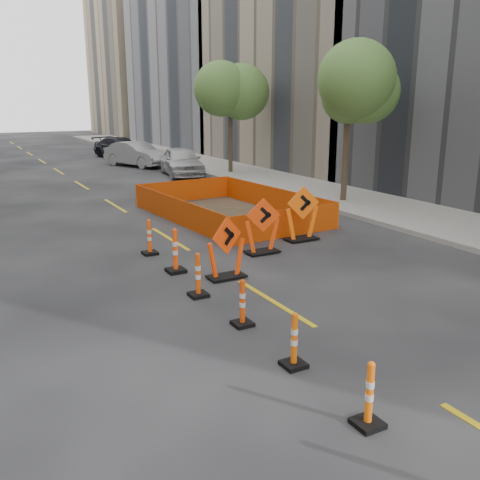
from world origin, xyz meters
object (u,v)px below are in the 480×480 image
channelizer_6 (198,275)px  parked_car_far (121,148)px  channelizer_7 (175,250)px  channelizer_8 (149,237)px  chevron_sign_center (262,226)px  chevron_sign_right (302,213)px  chevron_sign_left (226,248)px  channelizer_5 (242,302)px  parked_car_near (181,161)px  channelizer_4 (294,340)px  parked_car_mid (137,154)px  channelizer_3 (369,394)px

channelizer_6 → parked_car_far: 29.33m
channelizer_7 → channelizer_8: (-0.04, 1.81, -0.06)m
chevron_sign_center → chevron_sign_right: 1.88m
chevron_sign_left → parked_car_far: 28.31m
channelizer_5 → parked_car_near: (6.90, 19.57, 0.34)m
channelizer_7 → channelizer_5: bearing=-91.6°
channelizer_7 → channelizer_8: bearing=91.2°
channelizer_6 → chevron_sign_center: chevron_sign_center is taller
channelizer_4 → channelizer_8: 7.24m
channelizer_6 → chevron_sign_left: 1.38m
chevron_sign_left → parked_car_near: bearing=53.7°
parked_car_mid → parked_car_far: parked_car_mid is taller
channelizer_6 → parked_car_mid: (6.14, 23.07, 0.28)m
channelizer_7 → channelizer_8: channelizer_7 is taller
channelizer_6 → chevron_sign_right: size_ratio=0.59×
channelizer_5 → channelizer_8: 5.43m
channelizer_3 → parked_car_mid: 29.16m
parked_car_near → parked_car_far: 10.78m
chevron_sign_right → chevron_sign_center: bearing=-146.9°
channelizer_7 → channelizer_3: bearing=-91.7°
channelizer_5 → channelizer_7: bearing=88.4°
chevron_sign_left → channelizer_7: bearing=114.5°
chevron_sign_left → parked_car_far: bearing=61.4°
chevron_sign_center → parked_car_far: (3.79, 26.31, -0.05)m
channelizer_5 → parked_car_far: parked_car_far is taller
chevron_sign_left → chevron_sign_right: (3.63, 2.06, 0.08)m
channelizer_4 → channelizer_5: bearing=88.2°
channelizer_4 → channelizer_8: bearing=89.0°
channelizer_6 → channelizer_8: 3.62m
channelizer_7 → parked_car_near: bearing=66.9°
channelizer_6 → chevron_sign_left: bearing=36.1°
channelizer_7 → parked_car_mid: 22.08m
parked_car_far → chevron_sign_right: bearing=-113.0°
parked_car_mid → parked_car_near: bearing=-103.3°
channelizer_8 → channelizer_3: bearing=-91.1°
channelizer_8 → parked_car_mid: size_ratio=0.21×
channelizer_4 → channelizer_8: (0.12, 7.24, 0.03)m
channelizer_7 → chevron_sign_right: chevron_sign_right is taller
channelizer_5 → parked_car_mid: bearing=76.4°
channelizer_7 → chevron_sign_center: bearing=8.6°
chevron_sign_center → parked_car_mid: size_ratio=0.33×
channelizer_5 → chevron_sign_left: chevron_sign_left is taller
channelizer_6 → channelizer_4: bearing=-89.3°
parked_car_mid → channelizer_3: bearing=-124.8°
parked_car_mid → parked_car_far: 5.50m
chevron_sign_right → parked_car_mid: bearing=99.5°
parked_car_mid → parked_car_far: (0.61, 5.47, -0.04)m
channelizer_6 → parked_car_far: bearing=76.7°
parked_car_near → channelizer_8: bearing=-105.0°
channelizer_3 → chevron_sign_right: bearing=60.3°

